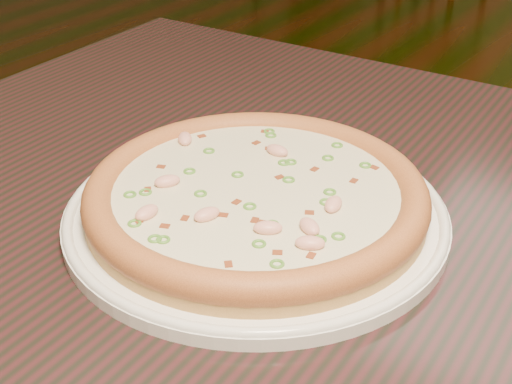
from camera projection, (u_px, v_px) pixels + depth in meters
The scene contains 3 objects.
hero_table at pixel (388, 318), 0.69m from camera, with size 1.20×0.80×0.75m.
plate at pixel (256, 212), 0.66m from camera, with size 0.35×0.35×0.02m.
pizza at pixel (256, 195), 0.65m from camera, with size 0.31×0.31×0.03m.
Camera 1 is at (0.16, -1.07, 1.11)m, focal length 50.00 mm.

